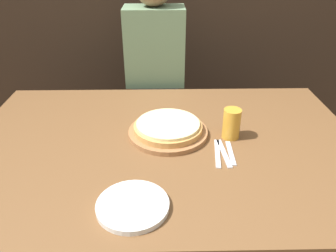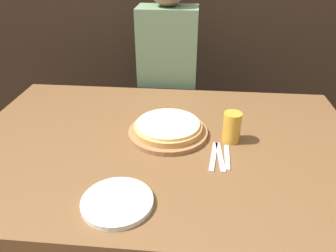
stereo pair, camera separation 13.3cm
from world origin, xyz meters
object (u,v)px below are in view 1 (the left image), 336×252
dinner_plate (133,206)px  diner_person (156,90)px  dinner_knife (224,153)px  spoon (231,153)px  fork (217,153)px  beer_glass (232,122)px  pizza_on_board (168,129)px

dinner_plate → diner_person: diner_person is taller
diner_person → dinner_plate: bearing=-92.9°
dinner_knife → diner_person: bearing=109.2°
dinner_plate → spoon: 0.45m
fork → dinner_knife: 0.02m
beer_glass → fork: bearing=-120.2°
fork → dinner_knife: bearing=0.0°
dinner_knife → diner_person: size_ratio=0.14×
beer_glass → diner_person: bearing=115.8°
dinner_plate → spoon: bearing=38.9°
spoon → fork: bearing=180.0°
dinner_knife → dinner_plate: bearing=-139.0°
beer_glass → fork: 0.15m
dinner_plate → spoon: size_ratio=1.39×
pizza_on_board → beer_glass: bearing=-5.5°
fork → diner_person: diner_person is taller
pizza_on_board → diner_person: size_ratio=0.25×
spoon → dinner_knife: bearing=180.0°
fork → diner_person: bearing=107.6°
pizza_on_board → dinner_plate: pizza_on_board is taller
dinner_knife → spoon: 0.03m
beer_glass → pizza_on_board: bearing=174.5°
beer_glass → dinner_knife: 0.14m
dinner_plate → pizza_on_board: bearing=75.0°
beer_glass → diner_person: diner_person is taller
dinner_plate → dinner_knife: (0.32, 0.28, -0.01)m
dinner_knife → spoon: same height
beer_glass → dinner_plate: (-0.37, -0.40, -0.06)m
dinner_knife → spoon: bearing=0.0°
dinner_plate → dinner_knife: bearing=41.0°
fork → pizza_on_board: bearing=141.7°
beer_glass → spoon: beer_glass is taller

